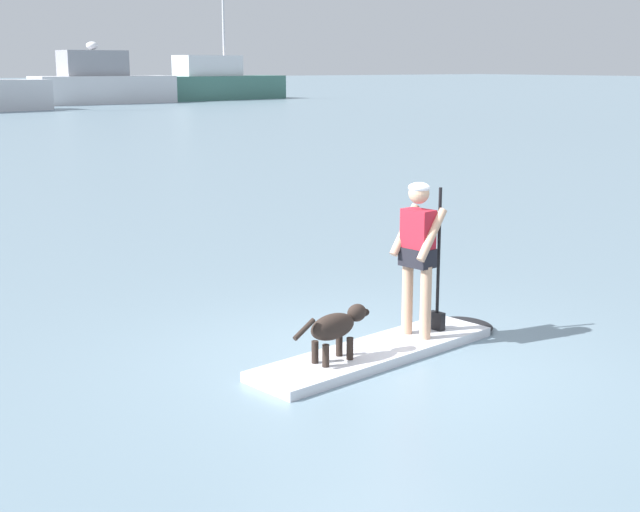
% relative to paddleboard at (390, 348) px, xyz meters
% --- Properties ---
extents(ground_plane, '(400.00, 400.00, 0.00)m').
position_rel_paddleboard_xyz_m(ground_plane, '(-0.22, -0.03, -0.05)').
color(ground_plane, slate).
extents(paddleboard, '(3.30, 1.14, 0.10)m').
position_rel_paddleboard_xyz_m(paddleboard, '(0.00, 0.00, 0.00)').
color(paddleboard, silver).
rests_on(paddleboard, ground_plane).
extents(person_paddler, '(0.64, 0.52, 1.67)m').
position_rel_paddleboard_xyz_m(person_paddler, '(0.42, 0.06, 1.01)').
color(person_paddler, tan).
rests_on(person_paddler, paddleboard).
extents(dog, '(1.01, 0.29, 0.52)m').
position_rel_paddleboard_xyz_m(dog, '(-0.78, -0.11, 0.39)').
color(dog, '#2D231E').
rests_on(dog, paddleboard).
extents(moored_boat_outer, '(11.18, 3.71, 4.67)m').
position_rel_paddleboard_xyz_m(moored_boat_outer, '(20.33, 59.71, 1.49)').
color(moored_boat_outer, silver).
rests_on(moored_boat_outer, ground_plane).
extents(moored_boat_center, '(13.00, 5.13, 9.82)m').
position_rel_paddleboard_xyz_m(moored_boat_center, '(31.36, 61.80, 1.38)').
color(moored_boat_center, '#3F7266').
rests_on(moored_boat_center, ground_plane).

